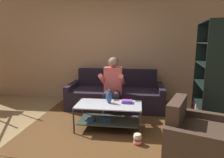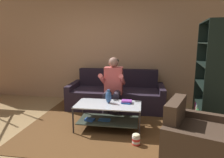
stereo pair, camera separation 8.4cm
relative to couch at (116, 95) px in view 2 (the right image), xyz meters
The scene contains 11 objects.
ground 1.86m from the couch, 100.19° to the right, with size 16.80×16.80×0.00m, color #A08054.
back_partition 1.37m from the couch, 116.23° to the left, with size 8.40×0.12×2.90m, color tan.
couch is the anchor object (origin of this frame).
person_seated_center 0.66m from the couch, 90.00° to the right, with size 0.50×0.58×1.24m.
coffee_table 1.22m from the couch, 89.42° to the right, with size 1.16×0.60×0.47m.
area_rug 0.79m from the couch, 89.14° to the right, with size 3.00×3.16×0.01m.
vase 1.18m from the couch, 89.29° to the right, with size 0.11×0.11×0.25m.
book_stack 1.18m from the couch, 72.91° to the right, with size 0.19×0.18×0.05m.
bookshelf 2.06m from the couch, 19.45° to the right, with size 0.49×1.17×1.93m.
armchair 2.41m from the couch, 55.63° to the right, with size 1.11×1.15×0.80m.
popcorn_tub 1.82m from the couch, 72.43° to the right, with size 0.13×0.13×0.19m.
Camera 2 is at (0.94, -2.78, 1.59)m, focal length 32.00 mm.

